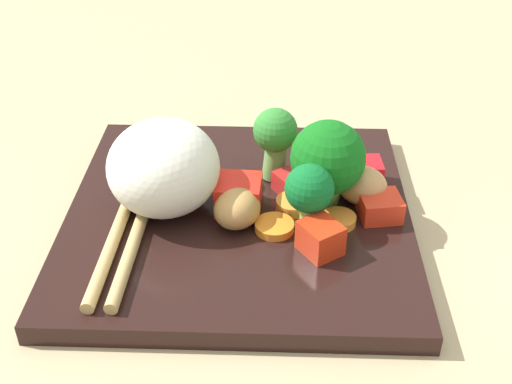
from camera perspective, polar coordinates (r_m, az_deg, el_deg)
name	(u,v)px	position (r cm, az deg, el deg)	size (l,w,h in cm)	color
ground_plane	(239,235)	(48.70, -1.45, -3.74)	(110.00, 110.00, 2.00)	tan
square_plate	(239,216)	(47.66, -1.48, -2.10)	(24.28, 24.28, 1.46)	black
rice_mound	(164,165)	(46.16, -7.95, 2.30)	(7.97, 7.81, 6.67)	white
broccoli_floret_0	(309,191)	(43.62, 4.64, 0.07)	(3.32, 3.32, 5.00)	#81B35F
broccoli_floret_1	(328,159)	(45.87, 6.24, 2.81)	(5.27, 5.27, 6.66)	#5E9E46
broccoli_floret_2	(275,136)	(48.90, 1.67, 4.88)	(3.31, 3.31, 5.77)	#679E54
carrot_slice_0	(293,205)	(46.96, 3.25, -1.09)	(2.50, 2.50, 0.78)	orange
carrot_slice_1	(339,220)	(45.94, 7.17, -2.39)	(2.39, 2.39, 0.60)	orange
carrot_slice_2	(274,226)	(44.99, 1.60, -3.00)	(2.70, 2.70, 0.58)	orange
carrot_slice_3	(245,183)	(49.24, -0.99, 0.79)	(2.34, 2.34, 0.73)	orange
carrot_slice_4	(311,173)	(50.46, 4.82, 1.62)	(3.11, 3.11, 0.80)	orange
pepper_chunk_0	(238,191)	(46.91, -1.56, 0.04)	(3.16, 3.03, 2.30)	red
pepper_chunk_1	(360,173)	(49.82, 8.95, 1.63)	(3.18, 2.29, 1.99)	red
pepper_chunk_2	(320,238)	(42.91, 5.59, -3.98)	(2.52, 2.28, 2.14)	red
pepper_chunk_3	(380,207)	(46.74, 10.67, -1.25)	(2.56, 2.79, 1.64)	red
pepper_chunk_4	(297,182)	(48.77, 3.56, 0.89)	(2.92, 2.53, 1.49)	red
chicken_piece_0	(362,186)	(47.65, 9.17, 0.54)	(3.55, 3.04, 2.82)	tan
chicken_piece_1	(239,209)	(44.91, -1.44, -1.47)	(3.53, 3.12, 2.61)	#B68649
chopstick_pair	(139,199)	(48.12, -10.10, -0.61)	(2.97, 21.91, 0.86)	tan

